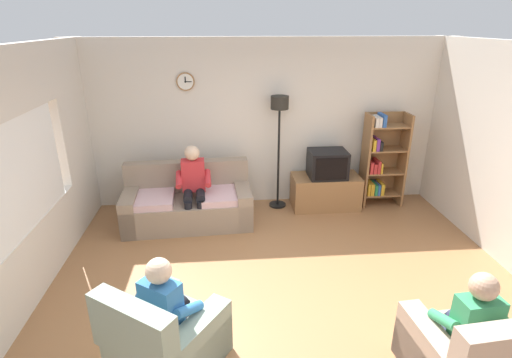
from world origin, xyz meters
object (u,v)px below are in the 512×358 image
(floor_lamp, at_px, (279,122))
(armchair_near_window, at_px, (166,340))
(tv, at_px, (328,164))
(tv_stand, at_px, (325,191))
(bookshelf, at_px, (380,160))
(couch, at_px, (188,204))
(person_on_couch, at_px, (194,183))
(armchair_near_bookshelf, at_px, (466,358))
(person_in_right_armchair, at_px, (467,321))
(person_in_left_armchair, at_px, (170,305))

(floor_lamp, distance_m, armchair_near_window, 3.76)
(tv, xyz_separation_m, floor_lamp, (-0.78, 0.12, 0.68))
(tv_stand, bearing_deg, bookshelf, 4.47)
(tv_stand, height_order, armchair_near_window, armchair_near_window)
(couch, relative_size, bookshelf, 1.25)
(floor_lamp, bearing_deg, person_on_couch, -156.09)
(armchair_near_bookshelf, bearing_deg, couch, 128.36)
(couch, relative_size, armchair_near_window, 1.65)
(person_on_couch, bearing_deg, tv, 12.48)
(couch, height_order, floor_lamp, floor_lamp)
(armchair_near_window, xyz_separation_m, person_in_right_armchair, (2.52, -0.33, 0.32))
(tv, height_order, person_in_left_armchair, person_in_left_armchair)
(person_on_couch, bearing_deg, armchair_near_bookshelf, -51.96)
(tv_stand, relative_size, tv, 1.83)
(tv, distance_m, floor_lamp, 1.05)
(bookshelf, bearing_deg, person_on_couch, -169.45)
(couch, distance_m, person_in_left_armchair, 2.73)
(couch, xyz_separation_m, tv, (2.24, 0.36, 0.45))
(armchair_near_bookshelf, bearing_deg, tv_stand, 94.81)
(tv, bearing_deg, couch, -170.87)
(armchair_near_bookshelf, bearing_deg, person_on_couch, 128.04)
(tv, relative_size, floor_lamp, 0.32)
(bookshelf, distance_m, armchair_near_window, 4.54)
(armchair_near_bookshelf, relative_size, person_in_right_armchair, 0.84)
(armchair_near_bookshelf, height_order, person_in_left_armchair, person_in_left_armchair)
(person_on_couch, bearing_deg, floor_lamp, 23.91)
(person_on_couch, bearing_deg, tv_stand, 13.11)
(floor_lamp, bearing_deg, couch, -161.61)
(bookshelf, bearing_deg, armchair_near_window, -134.10)
(floor_lamp, bearing_deg, person_in_right_armchair, -73.32)
(person_in_left_armchair, bearing_deg, bookshelf, 45.72)
(floor_lamp, xyz_separation_m, person_in_right_armchair, (1.08, -3.60, -0.85))
(person_in_left_armchair, height_order, person_in_right_armchair, same)
(couch, xyz_separation_m, tv_stand, (2.24, 0.38, -0.04))
(couch, bearing_deg, person_in_right_armchair, -50.93)
(person_in_left_armchair, xyz_separation_m, person_in_right_armchair, (2.47, -0.41, 0.00))
(armchair_near_window, height_order, armchair_near_bookshelf, same)
(tv_stand, xyz_separation_m, tv, (0.00, -0.02, 0.49))
(floor_lamp, xyz_separation_m, person_on_couch, (-1.34, -0.59, -0.75))
(tv, distance_m, person_on_couch, 2.17)
(bookshelf, height_order, armchair_near_bookshelf, bookshelf)
(tv, bearing_deg, person_on_couch, -167.52)
(armchair_near_bookshelf, bearing_deg, floor_lamp, 106.40)
(tv_stand, height_order, bookshelf, bookshelf)
(person_in_left_armchair, bearing_deg, tv, 54.70)
(floor_lamp, height_order, person_in_left_armchair, floor_lamp)
(tv_stand, height_order, person_on_couch, person_on_couch)
(armchair_near_bookshelf, height_order, person_in_right_armchair, person_in_right_armchair)
(armchair_near_bookshelf, bearing_deg, armchair_near_window, 170.55)
(couch, distance_m, armchair_near_window, 2.79)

